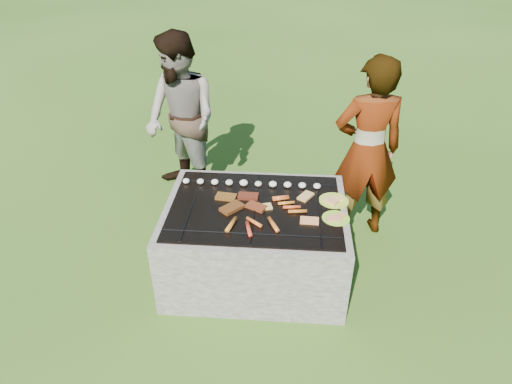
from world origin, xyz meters
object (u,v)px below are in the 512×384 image
plate_far (334,201)px  plate_near (336,218)px  cook (367,151)px  bystander (181,120)px  fire_pit (255,242)px

plate_far → plate_near: 0.22m
plate_near → cook: bearing=68.5°
plate_near → bystander: bystander is taller
bystander → plate_near: bearing=0.8°
cook → bystander: (-1.60, 0.47, 0.00)m
fire_pit → plate_near: 0.66m
fire_pit → bystander: (-0.76, 1.09, 0.49)m
plate_near → cook: 0.79m
cook → bystander: size_ratio=0.99×
fire_pit → plate_far: size_ratio=5.56×
plate_near → bystander: bearing=137.7°
fire_pit → cook: bearing=36.3°
plate_far → cook: bearing=60.6°
plate_near → bystander: 1.79m
plate_near → cook: size_ratio=0.15×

